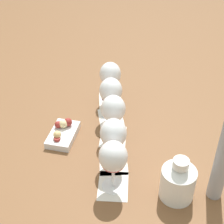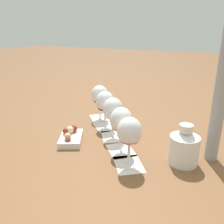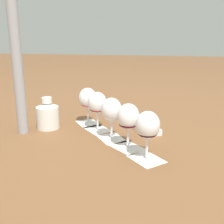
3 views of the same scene
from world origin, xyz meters
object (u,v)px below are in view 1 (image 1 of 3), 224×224
(wine_glass_1, at_px, (113,135))
(wine_glass_3, at_px, (111,92))
(ceramic_vase, at_px, (178,181))
(wine_glass_0, at_px, (113,159))
(wine_glass_4, at_px, (110,76))
(snack_dish, at_px, (63,133))
(wine_glass_2, at_px, (113,110))

(wine_glass_1, xyz_separation_m, wine_glass_3, (0.16, -0.18, 0.00))
(wine_glass_1, height_order, ceramic_vase, wine_glass_1)
(wine_glass_0, bearing_deg, ceramic_vase, -151.12)
(wine_glass_0, height_order, wine_glass_4, same)
(wine_glass_3, xyz_separation_m, snack_dish, (0.06, 0.19, -0.10))
(wine_glass_2, distance_m, snack_dish, 0.21)
(wine_glass_1, bearing_deg, ceramic_vase, -177.02)
(wine_glass_0, bearing_deg, wine_glass_3, -49.64)
(wine_glass_1, xyz_separation_m, ceramic_vase, (-0.23, -0.01, -0.06))
(wine_glass_1, height_order, wine_glass_3, same)
(wine_glass_3, bearing_deg, ceramic_vase, 156.56)
(wine_glass_1, distance_m, snack_dish, 0.24)
(wine_glass_0, height_order, wine_glass_2, same)
(wine_glass_1, relative_size, wine_glass_2, 1.00)
(wine_glass_1, relative_size, ceramic_vase, 1.20)
(wine_glass_0, xyz_separation_m, snack_dish, (0.29, -0.07, -0.10))
(wine_glass_1, xyz_separation_m, wine_glass_2, (0.08, -0.10, -0.00))
(wine_glass_3, bearing_deg, wine_glass_1, 131.15)
(wine_glass_2, bearing_deg, wine_glass_3, -47.03)
(wine_glass_0, distance_m, wine_glass_2, 0.23)
(wine_glass_4, xyz_separation_m, snack_dish, (-0.01, 0.28, -0.10))
(wine_glass_2, relative_size, ceramic_vase, 1.20)
(wine_glass_2, relative_size, snack_dish, 1.03)
(wine_glass_0, height_order, wine_glass_1, same)
(wine_glass_0, height_order, wine_glass_3, same)
(wine_glass_2, distance_m, wine_glass_4, 0.23)
(wine_glass_4, bearing_deg, wine_glass_0, 130.34)
(wine_glass_3, distance_m, ceramic_vase, 0.43)
(wine_glass_2, height_order, wine_glass_3, same)
(wine_glass_1, relative_size, wine_glass_3, 1.00)
(wine_glass_3, relative_size, ceramic_vase, 1.20)
(wine_glass_1, bearing_deg, wine_glass_4, -49.14)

